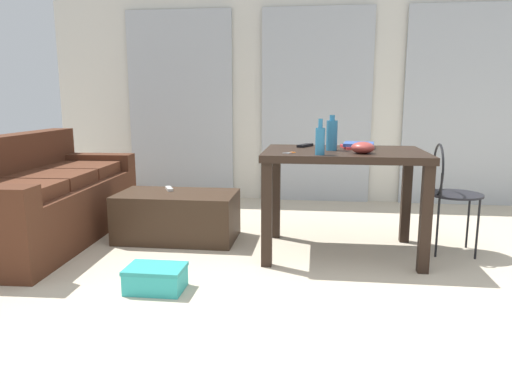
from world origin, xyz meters
name	(u,v)px	position (x,y,z in m)	size (l,w,h in m)	color
ground_plane	(311,257)	(0.00, 1.28, 0.00)	(8.08, 8.08, 0.00)	beige
wall_back	(317,87)	(0.00, 3.37, 1.25)	(5.94, 0.10, 2.51)	silver
curtains	(316,107)	(0.00, 3.28, 1.04)	(4.23, 0.03, 2.08)	#B2B7BC
couch	(41,200)	(-2.17, 1.45, 0.33)	(0.89, 1.99, 0.84)	#4C2819
coffee_table	(178,216)	(-1.09, 1.60, 0.19)	(0.94, 0.54, 0.38)	#382619
craft_table	(343,166)	(0.21, 1.41, 0.65)	(1.13, 0.81, 0.76)	black
wire_chair	(447,185)	(0.97, 1.53, 0.50)	(0.38, 0.39, 0.81)	black
bottle_near	(332,135)	(0.12, 1.39, 0.87)	(0.08, 0.08, 0.25)	teal
bottle_far	(320,140)	(0.04, 1.10, 0.86)	(0.06, 0.06, 0.23)	teal
bowl	(363,148)	(0.33, 1.22, 0.80)	(0.16, 0.16, 0.08)	#9E3833
book_stack	(358,145)	(0.32, 1.58, 0.78)	(0.26, 0.28, 0.04)	red
tv_remote_on_table	(305,145)	(-0.07, 1.64, 0.77)	(0.05, 0.19, 0.02)	black
scissors	(291,153)	(-0.16, 1.19, 0.77)	(0.09, 0.10, 0.00)	#9EA0A5
tv_remote_primary	(169,189)	(-1.19, 1.72, 0.39)	(0.04, 0.16, 0.02)	#B7B7B2
shoebox	(156,278)	(-0.91, 0.54, 0.07)	(0.34, 0.24, 0.15)	#33B2AD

